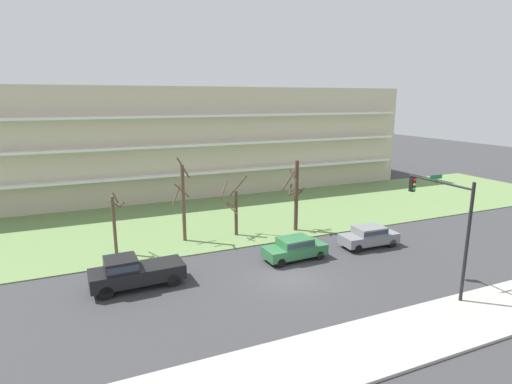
% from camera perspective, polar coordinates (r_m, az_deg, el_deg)
% --- Properties ---
extents(ground, '(160.00, 160.00, 0.00)m').
position_cam_1_polar(ground, '(26.32, 4.76, -11.73)').
color(ground, '#38383A').
extents(sidewalk_curb_near, '(80.00, 4.00, 0.15)m').
position_cam_1_polar(sidewalk_curb_near, '(20.47, 16.09, -19.73)').
color(sidewalk_curb_near, '#ADA89E').
rests_on(sidewalk_curb_near, ground).
extents(grass_lawn_strip, '(80.00, 16.00, 0.08)m').
position_cam_1_polar(grass_lawn_strip, '(38.41, -5.18, -3.66)').
color(grass_lawn_strip, '#66844C').
rests_on(grass_lawn_strip, ground).
extents(apartment_building, '(54.55, 13.90, 12.15)m').
position_cam_1_polar(apartment_building, '(51.02, -10.54, 7.20)').
color(apartment_building, beige).
rests_on(apartment_building, ground).
extents(tree_far_left, '(1.02, 1.32, 4.64)m').
position_cam_1_polar(tree_far_left, '(30.75, -18.99, -4.03)').
color(tree_far_left, brown).
rests_on(tree_far_left, ground).
extents(tree_left, '(1.38, 1.68, 6.70)m').
position_cam_1_polar(tree_left, '(31.94, -10.09, -1.25)').
color(tree_left, brown).
rests_on(tree_left, ground).
extents(tree_center, '(2.45, 2.58, 4.89)m').
position_cam_1_polar(tree_center, '(33.06, -2.98, -2.25)').
color(tree_center, '#4C3828').
rests_on(tree_center, ground).
extents(tree_right, '(2.05, 1.73, 6.00)m').
position_cam_1_polar(tree_right, '(34.24, 5.52, -0.30)').
color(tree_right, '#4C3828').
rests_on(tree_right, ground).
extents(pickup_black_near_left, '(5.47, 2.19, 1.95)m').
position_cam_1_polar(pickup_black_near_left, '(25.60, -16.67, -10.50)').
color(pickup_black_near_left, black).
rests_on(pickup_black_near_left, ground).
extents(sedan_green_center_left, '(4.47, 1.98, 1.57)m').
position_cam_1_polar(sedan_green_center_left, '(28.76, 5.40, -7.67)').
color(sedan_green_center_left, '#2D6B3D').
rests_on(sedan_green_center_left, ground).
extents(sedan_gray_center_right, '(4.45, 1.93, 1.57)m').
position_cam_1_polar(sedan_gray_center_right, '(32.17, 15.40, -5.84)').
color(sedan_gray_center_right, slate).
rests_on(sedan_gray_center_right, ground).
extents(traffic_signal_mast, '(0.90, 4.58, 6.74)m').
position_cam_1_polar(traffic_signal_mast, '(25.17, 24.96, -3.07)').
color(traffic_signal_mast, black).
rests_on(traffic_signal_mast, ground).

